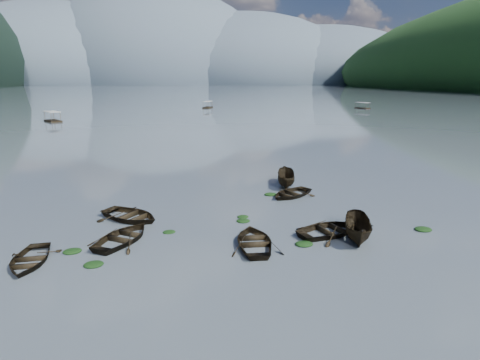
{
  "coord_description": "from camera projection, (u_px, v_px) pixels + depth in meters",
  "views": [
    {
      "loc": [
        -4.28,
        -17.24,
        9.96
      ],
      "look_at": [
        0.0,
        12.0,
        2.0
      ],
      "focal_mm": 28.0,
      "sensor_mm": 36.0,
      "label": 1
    }
  ],
  "objects": [
    {
      "name": "ground_plane",
      "position": [
        273.0,
        275.0,
        19.66
      ],
      "size": [
        2400.0,
        2400.0,
        0.0
      ],
      "primitive_type": "plane",
      "color": "#4C565F"
    },
    {
      "name": "haze_mtn_a",
      "position": [
        69.0,
        84.0,
        843.08
      ],
      "size": [
        520.0,
        520.0,
        280.0
      ],
      "primitive_type": "ellipsoid",
      "color": "#475666",
      "rests_on": "ground"
    },
    {
      "name": "haze_mtn_b",
      "position": [
        159.0,
        84.0,
        871.08
      ],
      "size": [
        520.0,
        520.0,
        340.0
      ],
      "primitive_type": "ellipsoid",
      "color": "#475666",
      "rests_on": "ground"
    },
    {
      "name": "haze_mtn_c",
      "position": [
        244.0,
        84.0,
        899.08
      ],
      "size": [
        520.0,
        520.0,
        260.0
      ],
      "primitive_type": "ellipsoid",
      "color": "#475666",
      "rests_on": "ground"
    },
    {
      "name": "haze_mtn_d",
      "position": [
        316.0,
        84.0,
        924.28
      ],
      "size": [
        520.0,
        520.0,
        220.0
      ],
      "primitive_type": "ellipsoid",
      "color": "#475666",
      "rests_on": "ground"
    },
    {
      "name": "rowboat_0",
      "position": [
        30.0,
        263.0,
        20.99
      ],
      "size": [
        3.07,
        4.16,
        0.83
      ],
      "primitive_type": "imported",
      "rotation": [
        0.0,
        0.0,
        0.05
      ],
      "color": "black",
      "rests_on": "ground"
    },
    {
      "name": "rowboat_1",
      "position": [
        124.0,
        241.0,
        23.88
      ],
      "size": [
        5.12,
        5.57,
        0.94
      ],
      "primitive_type": "imported",
      "rotation": [
        0.0,
        0.0,
        2.6
      ],
      "color": "black",
      "rests_on": "ground"
    },
    {
      "name": "rowboat_3",
      "position": [
        255.0,
        245.0,
        23.26
      ],
      "size": [
        3.43,
        4.66,
        0.94
      ],
      "primitive_type": "imported",
      "rotation": [
        0.0,
        0.0,
        3.1
      ],
      "color": "black",
      "rests_on": "ground"
    },
    {
      "name": "rowboat_4",
      "position": [
        330.0,
        234.0,
        24.96
      ],
      "size": [
        5.46,
        4.62,
        0.96
      ],
      "primitive_type": "imported",
      "rotation": [
        0.0,
        0.0,
        1.89
      ],
      "color": "black",
      "rests_on": "ground"
    },
    {
      "name": "rowboat_5",
      "position": [
        358.0,
        239.0,
        24.15
      ],
      "size": [
        3.12,
        4.67,
        1.69
      ],
      "primitive_type": "imported",
      "rotation": [
        0.0,
        0.0,
        -0.37
      ],
      "color": "black",
      "rests_on": "ground"
    },
    {
      "name": "rowboat_6",
      "position": [
        130.0,
        219.0,
        27.56
      ],
      "size": [
        5.97,
        5.75,
        1.01
      ],
      "primitive_type": "imported",
      "rotation": [
        0.0,
        0.0,
        0.9
      ],
      "color": "black",
      "rests_on": "ground"
    },
    {
      "name": "rowboat_7",
      "position": [
        291.0,
        196.0,
        33.03
      ],
      "size": [
        5.37,
        5.06,
        0.91
      ],
      "primitive_type": "imported",
      "rotation": [
        0.0,
        0.0,
        5.32
      ],
      "color": "black",
      "rests_on": "ground"
    },
    {
      "name": "rowboat_8",
      "position": [
        285.0,
        186.0,
        36.19
      ],
      "size": [
        2.62,
        4.65,
        1.7
      ],
      "primitive_type": "imported",
      "rotation": [
        0.0,
        0.0,
        2.91
      ],
      "color": "black",
      "rests_on": "ground"
    },
    {
      "name": "weed_clump_0",
      "position": [
        94.0,
        265.0,
        20.71
      ],
      "size": [
        1.09,
        0.89,
        0.24
      ],
      "primitive_type": "ellipsoid",
      "color": "black",
      "rests_on": "ground"
    },
    {
      "name": "weed_clump_1",
      "position": [
        169.0,
        232.0,
        25.17
      ],
      "size": [
        0.85,
        0.68,
        0.19
      ],
      "primitive_type": "ellipsoid",
      "color": "black",
      "rests_on": "ground"
    },
    {
      "name": "weed_clump_2",
      "position": [
        304.0,
        245.0,
        23.28
      ],
      "size": [
        1.12,
        0.9,
        0.24
      ],
      "primitive_type": "ellipsoid",
      "color": "black",
      "rests_on": "ground"
    },
    {
      "name": "weed_clump_3",
      "position": [
        243.0,
        217.0,
        27.94
      ],
      "size": [
        0.86,
        0.73,
        0.19
      ],
      "primitive_type": "ellipsoid",
      "color": "black",
      "rests_on": "ground"
    },
    {
      "name": "weed_clump_4",
      "position": [
        423.0,
        230.0,
        25.56
      ],
      "size": [
        1.19,
        0.94,
        0.25
      ],
      "primitive_type": "ellipsoid",
      "color": "black",
      "rests_on": "ground"
    },
    {
      "name": "weed_clump_5",
      "position": [
        72.0,
        252.0,
        22.3
      ],
      "size": [
        1.09,
        0.88,
        0.23
      ],
      "primitive_type": "ellipsoid",
      "color": "black",
      "rests_on": "ground"
    },
    {
      "name": "weed_clump_6",
      "position": [
        243.0,
        221.0,
        27.13
      ],
      "size": [
        1.0,
        0.83,
        0.21
      ],
      "primitive_type": "ellipsoid",
      "color": "black",
      "rests_on": "ground"
    },
    {
      "name": "weed_clump_7",
      "position": [
        270.0,
        195.0,
        33.32
      ],
      "size": [
        1.11,
        0.89,
        0.24
      ],
      "primitive_type": "ellipsoid",
      "color": "black",
      "rests_on": "ground"
    },
    {
      "name": "pontoon_left",
      "position": [
        53.0,
        122.0,
        91.16
      ],
      "size": [
        5.53,
        6.56,
        2.36
      ],
      "primitive_type": null,
      "rotation": [
        0.0,
        0.0,
        0.58
      ],
      "color": "black",
      "rests_on": "ground"
    },
    {
      "name": "pontoon_centre",
      "position": [
        208.0,
        108.0,
        134.68
      ],
      "size": [
        4.2,
        6.43,
        2.28
      ],
      "primitive_type": null,
      "rotation": [
        0.0,
        0.0,
        -0.32
      ],
      "color": "black",
      "rests_on": "ground"
    },
    {
      "name": "pontoon_right",
      "position": [
        362.0,
        109.0,
        132.08
      ],
      "size": [
        4.1,
        5.76,
        2.04
      ],
      "primitive_type": null,
      "rotation": [
        0.0,
        0.0,
        0.4
      ],
      "color": "black",
      "rests_on": "ground"
    }
  ]
}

